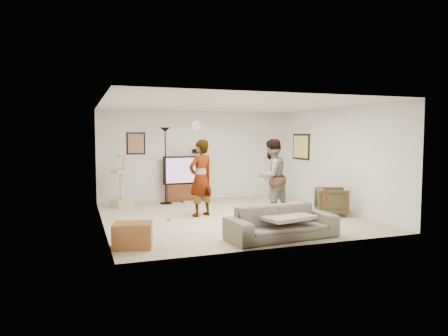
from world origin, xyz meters
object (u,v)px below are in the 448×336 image
object	(u,v)px
armchair	(332,201)
side_table	(133,235)
cat_tree	(121,181)
beer_bottle	(326,197)
sofa	(282,222)
person_right	(272,177)
tv_stand	(187,192)
person_left	(201,178)
floor_lamp	(165,166)
tv	(186,170)

from	to	relation	value
armchair	side_table	bearing A→B (deg)	129.85
cat_tree	beer_bottle	size ratio (longest dim) A/B	5.36
sofa	person_right	bearing A→B (deg)	63.33
tv_stand	person_left	distance (m)	2.37
beer_bottle	side_table	bearing A→B (deg)	175.63
cat_tree	beer_bottle	world-z (taller)	cat_tree
person_left	beer_bottle	distance (m)	2.97
beer_bottle	tv_stand	bearing A→B (deg)	106.67
cat_tree	armchair	bearing A→B (deg)	-31.31
person_right	floor_lamp	bearing A→B (deg)	-68.72
armchair	side_table	size ratio (longest dim) A/B	1.13
floor_lamp	tv_stand	bearing A→B (deg)	27.43
armchair	tv_stand	bearing A→B (deg)	63.62
tv_stand	sofa	size ratio (longest dim) A/B	0.57
beer_bottle	side_table	xyz separation A→B (m)	(-3.46, 0.26, -0.49)
tv	person_right	bearing A→B (deg)	-62.21
floor_lamp	armchair	bearing A→B (deg)	-40.91
cat_tree	person_left	bearing A→B (deg)	-48.97
floor_lamp	armchair	distance (m)	4.36
cat_tree	person_right	distance (m)	3.81
tv_stand	tv	world-z (taller)	tv
person_left	person_right	world-z (taller)	person_right
cat_tree	side_table	distance (m)	4.01
tv_stand	beer_bottle	bearing A→B (deg)	-73.33
person_left	side_table	size ratio (longest dim) A/B	2.82
floor_lamp	person_left	distance (m)	1.98
floor_lamp	tv	bearing A→B (deg)	27.43
cat_tree	beer_bottle	bearing A→B (deg)	-52.72
tv	side_table	xyz separation A→B (m)	(-2.05, -4.46, -0.65)
person_left	armchair	distance (m)	3.03
tv_stand	tv	size ratio (longest dim) A/B	0.85
tv_stand	person_right	world-z (taller)	person_right
person_left	armchair	bearing A→B (deg)	138.00
tv	person_left	xyz separation A→B (m)	(-0.25, -2.27, 0.01)
person_right	side_table	xyz separation A→B (m)	(-3.40, -1.88, -0.66)
sofa	floor_lamp	bearing A→B (deg)	99.86
sofa	side_table	world-z (taller)	sofa
person_right	person_left	bearing A→B (deg)	-31.48
tv_stand	person_left	bearing A→B (deg)	-96.40
tv_stand	person_right	distance (m)	2.98
tv	sofa	world-z (taller)	tv
person_left	side_table	world-z (taller)	person_left
sofa	cat_tree	bearing A→B (deg)	113.67
sofa	armchair	world-z (taller)	armchair
floor_lamp	person_right	bearing A→B (deg)	-47.97
sofa	armchair	size ratio (longest dim) A/B	2.84
floor_lamp	armchair	world-z (taller)	floor_lamp
person_left	armchair	xyz separation A→B (m)	(2.85, -0.89, -0.55)
floor_lamp	sofa	world-z (taller)	floor_lamp
person_left	side_table	distance (m)	2.90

